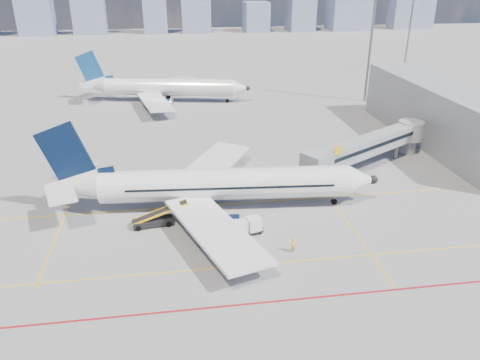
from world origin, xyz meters
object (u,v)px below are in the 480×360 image
object	(u,v)px
belt_loader	(154,220)
cargo_dolly	(247,226)
main_aircraft	(212,185)
second_aircraft	(162,87)
baggage_tug	(238,228)
ramp_worker	(293,245)

from	to	relation	value
belt_loader	cargo_dolly	bearing A→B (deg)	-26.32
main_aircraft	second_aircraft	xyz separation A→B (m)	(-6.23, 54.27, 0.00)
baggage_tug	cargo_dolly	size ratio (longest dim) A/B	0.71
second_aircraft	ramp_worker	bearing A→B (deg)	-66.44
main_aircraft	ramp_worker	distance (m)	13.95
belt_loader	ramp_worker	world-z (taller)	belt_loader
cargo_dolly	second_aircraft	bearing A→B (deg)	81.50
second_aircraft	ramp_worker	distance (m)	67.20
cargo_dolly	ramp_worker	xyz separation A→B (m)	(4.35, -4.35, -0.21)
baggage_tug	ramp_worker	xyz separation A→B (m)	(5.36, -4.57, 0.06)
belt_loader	ramp_worker	distance (m)	16.84
baggage_tug	belt_loader	world-z (taller)	belt_loader
ramp_worker	second_aircraft	bearing A→B (deg)	49.38
belt_loader	second_aircraft	bearing A→B (deg)	81.79
main_aircraft	cargo_dolly	bearing A→B (deg)	-60.48
second_aircraft	baggage_tug	xyz separation A→B (m)	(8.51, -61.14, -2.43)
cargo_dolly	main_aircraft	bearing A→B (deg)	97.59
baggage_tug	ramp_worker	bearing A→B (deg)	-64.90
main_aircraft	baggage_tug	world-z (taller)	main_aircraft
baggage_tug	cargo_dolly	xyz separation A→B (m)	(1.01, -0.22, 0.27)
main_aircraft	baggage_tug	distance (m)	7.63
baggage_tug	cargo_dolly	world-z (taller)	cargo_dolly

